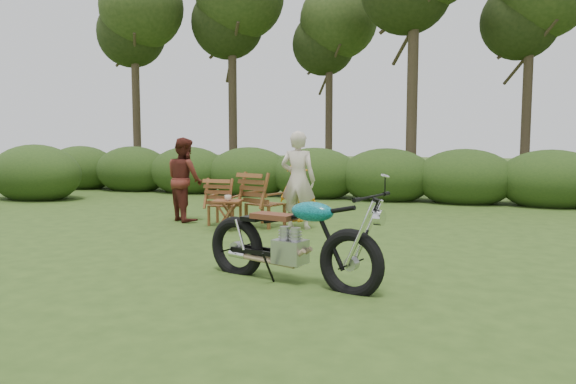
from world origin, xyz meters
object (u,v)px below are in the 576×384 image
(cup, at_px, (228,198))
(adult_b, at_px, (185,221))
(lawn_chair_left, at_px, (225,225))
(motorcycle, at_px, (290,282))
(child, at_px, (297,221))
(side_table, at_px, (228,215))
(lawn_chair_right, at_px, (265,226))
(adult_a, at_px, (298,228))

(cup, distance_m, adult_b, 1.68)
(lawn_chair_left, bearing_deg, motorcycle, 122.21)
(cup, bearing_deg, child, 60.83)
(adult_b, bearing_deg, lawn_chair_left, -155.73)
(side_table, distance_m, cup, 0.33)
(side_table, bearing_deg, lawn_chair_left, 120.49)
(adult_b, bearing_deg, lawn_chair_right, -148.33)
(lawn_chair_left, bearing_deg, side_table, 116.68)
(lawn_chair_left, height_order, adult_b, adult_b)
(child, bearing_deg, adult_b, 23.32)
(side_table, xyz_separation_m, adult_b, (-1.31, 0.75, -0.28))
(motorcycle, distance_m, lawn_chair_left, 4.45)
(motorcycle, bearing_deg, lawn_chair_right, 130.44)
(adult_b, bearing_deg, adult_a, -147.80)
(side_table, distance_m, adult_a, 1.33)
(lawn_chair_right, distance_m, lawn_chair_left, 0.82)
(lawn_chair_left, height_order, adult_a, adult_a)
(side_table, relative_size, adult_a, 0.31)
(cup, relative_size, adult_b, 0.08)
(adult_a, distance_m, child, 0.85)
(child, bearing_deg, cup, 66.80)
(side_table, distance_m, child, 1.69)
(cup, bearing_deg, lawn_chair_right, 56.81)
(child, bearing_deg, adult_a, 115.63)
(side_table, xyz_separation_m, cup, (0.03, -0.04, 0.33))
(motorcycle, bearing_deg, cup, 141.25)
(lawn_chair_right, xyz_separation_m, cup, (-0.45, -0.68, 0.60))
(lawn_chair_right, height_order, adult_b, adult_b)
(lawn_chair_left, bearing_deg, adult_a, 178.67)
(lawn_chair_left, relative_size, cup, 7.07)
(lawn_chair_left, distance_m, adult_b, 1.00)
(motorcycle, bearing_deg, lawn_chair_left, 140.33)
(adult_a, bearing_deg, lawn_chair_left, 1.01)
(lawn_chair_right, bearing_deg, side_table, 71.25)
(lawn_chair_left, bearing_deg, cup, 117.35)
(motorcycle, distance_m, adult_b, 5.23)
(adult_b, xyz_separation_m, child, (2.17, 0.68, 0.00))
(motorcycle, bearing_deg, adult_a, 121.68)
(adult_b, bearing_deg, cup, -175.34)
(cup, bearing_deg, motorcycle, -53.06)
(side_table, bearing_deg, adult_a, 28.76)
(motorcycle, distance_m, lawn_chair_right, 4.10)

